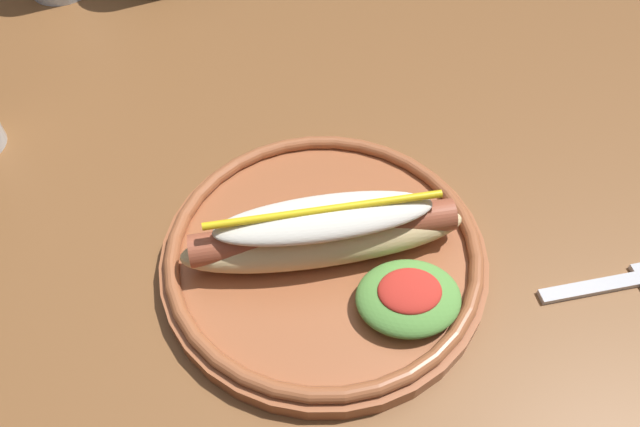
% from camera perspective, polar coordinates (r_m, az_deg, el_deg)
% --- Properties ---
extents(dining_table, '(1.46, 1.06, 0.74)m').
position_cam_1_polar(dining_table, '(0.66, 5.52, -1.13)').
color(dining_table, brown).
rests_on(dining_table, ground_plane).
extents(hot_dog_plate, '(0.27, 0.27, 0.08)m').
position_cam_1_polar(hot_dog_plate, '(0.51, 0.76, -3.47)').
color(hot_dog_plate, '#9E5633').
rests_on(hot_dog_plate, dining_table).
extents(fork, '(0.12, 0.03, 0.00)m').
position_cam_1_polar(fork, '(0.57, 25.78, -5.65)').
color(fork, silver).
rests_on(fork, dining_table).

